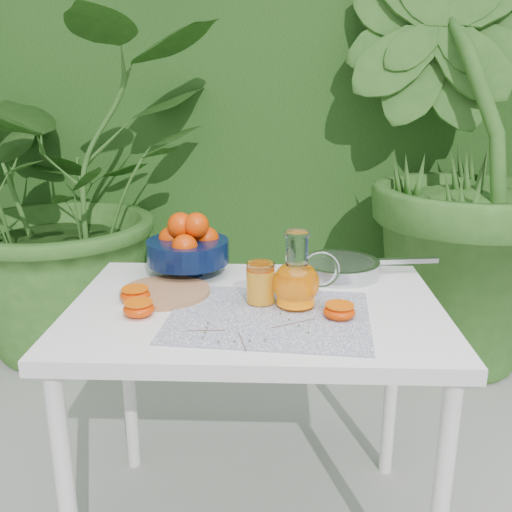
{
  "coord_description": "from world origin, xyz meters",
  "views": [
    {
      "loc": [
        0.12,
        -1.49,
        1.33
      ],
      "look_at": [
        0.07,
        -0.04,
        0.88
      ],
      "focal_mm": 40.0,
      "sensor_mm": 36.0,
      "label": 1
    }
  ],
  "objects_px": {
    "fruit_bowl": "(188,246)",
    "saute_pan": "(340,267)",
    "cutting_board": "(165,292)",
    "juice_pitcher": "(297,281)",
    "white_table": "(256,332)"
  },
  "relations": [
    {
      "from": "cutting_board",
      "to": "saute_pan",
      "type": "relative_size",
      "value": 0.55
    },
    {
      "from": "cutting_board",
      "to": "juice_pitcher",
      "type": "bearing_deg",
      "value": -12.13
    },
    {
      "from": "juice_pitcher",
      "to": "white_table",
      "type": "bearing_deg",
      "value": 169.92
    },
    {
      "from": "white_table",
      "to": "juice_pitcher",
      "type": "distance_m",
      "value": 0.19
    },
    {
      "from": "cutting_board",
      "to": "juice_pitcher",
      "type": "relative_size",
      "value": 1.23
    },
    {
      "from": "fruit_bowl",
      "to": "saute_pan",
      "type": "relative_size",
      "value": 0.56
    },
    {
      "from": "cutting_board",
      "to": "juice_pitcher",
      "type": "distance_m",
      "value": 0.38
    },
    {
      "from": "cutting_board",
      "to": "saute_pan",
      "type": "distance_m",
      "value": 0.54
    },
    {
      "from": "white_table",
      "to": "cutting_board",
      "type": "relative_size",
      "value": 3.96
    },
    {
      "from": "fruit_bowl",
      "to": "juice_pitcher",
      "type": "bearing_deg",
      "value": -38.57
    },
    {
      "from": "juice_pitcher",
      "to": "cutting_board",
      "type": "bearing_deg",
      "value": 167.87
    },
    {
      "from": "white_table",
      "to": "juice_pitcher",
      "type": "relative_size",
      "value": 4.87
    },
    {
      "from": "juice_pitcher",
      "to": "saute_pan",
      "type": "xyz_separation_m",
      "value": [
        0.14,
        0.27,
        -0.05
      ]
    },
    {
      "from": "fruit_bowl",
      "to": "saute_pan",
      "type": "xyz_separation_m",
      "value": [
        0.47,
        0.01,
        -0.07
      ]
    },
    {
      "from": "fruit_bowl",
      "to": "juice_pitcher",
      "type": "height_order",
      "value": "juice_pitcher"
    }
  ]
}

